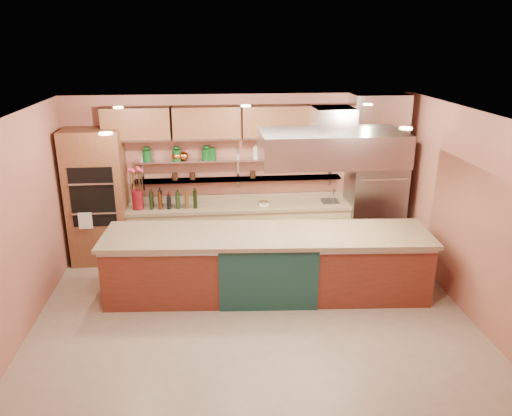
{
  "coord_description": "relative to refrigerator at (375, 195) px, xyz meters",
  "views": [
    {
      "loc": [
        -0.53,
        -6.04,
        3.72
      ],
      "look_at": [
        0.13,
        1.0,
        1.28
      ],
      "focal_mm": 35.0,
      "sensor_mm": 36.0,
      "label": 1
    }
  ],
  "objects": [
    {
      "name": "wall_shelf_upper",
      "position": [
        -2.4,
        0.23,
        0.65
      ],
      "size": [
        3.6,
        0.26,
        0.03
      ],
      "primitive_type": "cube",
      "color": "silver",
      "rests_on": "wall_back"
    },
    {
      "name": "ceiling",
      "position": [
        -2.35,
        -2.14,
        1.75
      ],
      "size": [
        6.0,
        5.0,
        0.02
      ],
      "primitive_type": "cube",
      "color": "black",
      "rests_on": "wall_back"
    },
    {
      "name": "island",
      "position": [
        -2.08,
        -1.43,
        -0.56
      ],
      "size": [
        4.77,
        1.33,
        0.98
      ],
      "primitive_type": "cube",
      "rotation": [
        0.0,
        0.0,
        -0.07
      ],
      "color": "maroon",
      "rests_on": "floor"
    },
    {
      "name": "oil_bottle_cluster",
      "position": [
        -3.53,
        0.01,
        0.02
      ],
      "size": [
        0.9,
        0.41,
        0.28
      ],
      "primitive_type": "cube",
      "rotation": [
        0.0,
        0.0,
        0.2
      ],
      "color": "black",
      "rests_on": "back_counter"
    },
    {
      "name": "green_canister",
      "position": [
        -2.86,
        0.23,
        0.76
      ],
      "size": [
        0.2,
        0.2,
        0.2
      ],
      "primitive_type": "cylinder",
      "rotation": [
        0.0,
        0.0,
        -0.22
      ],
      "color": "#0E4517",
      "rests_on": "wall_shelf_upper"
    },
    {
      "name": "flower_vase",
      "position": [
        -4.13,
        0.01,
        0.05
      ],
      "size": [
        0.23,
        0.23,
        0.33
      ],
      "primitive_type": "cylinder",
      "rotation": [
        0.0,
        0.0,
        -0.31
      ],
      "color": "maroon",
      "rests_on": "back_counter"
    },
    {
      "name": "floor",
      "position": [
        -2.35,
        -2.14,
        -1.06
      ],
      "size": [
        6.0,
        5.0,
        0.02
      ],
      "primitive_type": "cube",
      "color": "tan",
      "rests_on": "ground"
    },
    {
      "name": "wall_shelf_lower",
      "position": [
        -2.4,
        0.23,
        0.3
      ],
      "size": [
        3.6,
        0.26,
        0.03
      ],
      "primitive_type": "cube",
      "color": "silver",
      "rests_on": "wall_back"
    },
    {
      "name": "ceiling_downlights",
      "position": [
        -2.35,
        -1.94,
        1.72
      ],
      "size": [
        4.0,
        2.8,
        0.02
      ],
      "primitive_type": "cube",
      "color": "#FFE5A5",
      "rests_on": "ceiling"
    },
    {
      "name": "range_hood",
      "position": [
        -1.18,
        -1.43,
        1.2
      ],
      "size": [
        2.0,
        1.0,
        0.45
      ],
      "primitive_type": "cube",
      "color": "silver",
      "rests_on": "ceiling"
    },
    {
      "name": "wall_front",
      "position": [
        -2.35,
        -4.64,
        0.35
      ],
      "size": [
        6.0,
        0.04,
        2.8
      ],
      "primitive_type": "cube",
      "color": "#B26854",
      "rests_on": "floor"
    },
    {
      "name": "back_counter",
      "position": [
        -2.4,
        0.06,
        -0.58
      ],
      "size": [
        3.84,
        0.64,
        0.93
      ],
      "primitive_type": "cube",
      "color": "tan",
      "rests_on": "floor"
    },
    {
      "name": "wall_right",
      "position": [
        0.65,
        -2.14,
        0.35
      ],
      "size": [
        0.04,
        5.0,
        2.8
      ],
      "primitive_type": "cube",
      "color": "#B26854",
      "rests_on": "floor"
    },
    {
      "name": "oven_stack",
      "position": [
        -4.8,
        0.04,
        0.1
      ],
      "size": [
        0.95,
        0.64,
        2.3
      ],
      "primitive_type": "cube",
      "color": "brown",
      "rests_on": "floor"
    },
    {
      "name": "wall_left",
      "position": [
        -5.35,
        -2.14,
        0.35
      ],
      "size": [
        0.04,
        5.0,
        2.8
      ],
      "primitive_type": "cube",
      "color": "#B26854",
      "rests_on": "floor"
    },
    {
      "name": "upper_cabinets",
      "position": [
        -2.35,
        0.18,
        1.3
      ],
      "size": [
        4.6,
        0.36,
        0.55
      ],
      "primitive_type": "cube",
      "color": "brown",
      "rests_on": "wall_back"
    },
    {
      "name": "refrigerator",
      "position": [
        0.0,
        0.0,
        0.0
      ],
      "size": [
        0.95,
        0.72,
        2.1
      ],
      "primitive_type": "cube",
      "color": "slate",
      "rests_on": "floor"
    },
    {
      "name": "kitchen_scale",
      "position": [
        -1.98,
        0.01,
        -0.08
      ],
      "size": [
        0.18,
        0.16,
        0.09
      ],
      "primitive_type": "cube",
      "rotation": [
        0.0,
        0.0,
        0.26
      ],
      "color": "silver",
      "rests_on": "back_counter"
    },
    {
      "name": "copper_kettle",
      "position": [
        -3.33,
        0.23,
        0.74
      ],
      "size": [
        0.23,
        0.23,
        0.14
      ],
      "primitive_type": "ellipsoid",
      "rotation": [
        0.0,
        0.0,
        0.42
      ],
      "color": "#BD682B",
      "rests_on": "wall_shelf_upper"
    },
    {
      "name": "wall_back",
      "position": [
        -2.35,
        0.36,
        0.35
      ],
      "size": [
        6.0,
        0.04,
        2.8
      ],
      "primitive_type": "cube",
      "color": "#B26854",
      "rests_on": "floor"
    },
    {
      "name": "bar_faucet",
      "position": [
        -0.73,
        0.11,
        -0.0
      ],
      "size": [
        0.04,
        0.04,
        0.23
      ],
      "primitive_type": "cylinder",
      "rotation": [
        0.0,
        0.0,
        -0.42
      ],
      "color": "white",
      "rests_on": "back_counter"
    }
  ]
}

